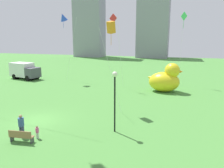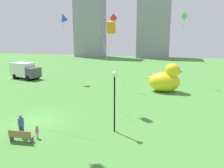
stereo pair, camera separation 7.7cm
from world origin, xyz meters
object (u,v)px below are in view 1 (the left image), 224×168
object	(u,v)px
giant_inflatable_duck	(165,79)
box_truck	(24,71)
park_bench	(21,136)
kite_orange	(111,28)
kite_green	(184,19)
lamppost	(115,89)
kite_red	(114,21)
person_adult	(21,125)
kite_blue	(63,17)
person_child	(37,132)

from	to	relation	value
giant_inflatable_duck	box_truck	distance (m)	24.54
park_bench	kite_orange	xyz separation A→B (m)	(3.74, 9.01, 7.62)
kite_green	lamppost	bearing A→B (deg)	-103.53
park_bench	kite_red	world-z (taller)	kite_red
person_adult	kite_red	distance (m)	19.87
park_bench	person_adult	size ratio (longest dim) A/B	1.03
kite_orange	park_bench	bearing A→B (deg)	-112.57
giant_inflatable_duck	kite_green	size ratio (longest dim) A/B	0.43
person_adult	lamppost	xyz separation A→B (m)	(6.29, 2.84, 2.45)
lamppost	kite_red	distance (m)	16.85
lamppost	kite_green	size ratio (longest dim) A/B	0.43
kite_red	kite_blue	bearing A→B (deg)	168.54
kite_red	lamppost	bearing A→B (deg)	-73.06
park_bench	giant_inflatable_duck	xyz separation A→B (m)	(8.59, 18.09, 1.19)
kite_green	person_child	bearing A→B (deg)	-113.36
person_child	kite_red	bearing A→B (deg)	88.63
park_bench	kite_blue	bearing A→B (deg)	110.82
kite_orange	kite_green	bearing A→B (deg)	65.11
person_adult	box_truck	size ratio (longest dim) A/B	0.28
kite_orange	kite_red	bearing A→B (deg)	105.16
kite_orange	kite_blue	distance (m)	16.43
park_bench	lamppost	distance (m)	7.36
kite_red	kite_blue	xyz separation A→B (m)	(-8.91, 1.81, 0.92)
giant_inflatable_duck	lamppost	xyz separation A→B (m)	(-2.89, -14.45, 1.72)
lamppost	box_truck	size ratio (longest dim) A/B	0.79
box_truck	kite_red	world-z (taller)	kite_red
park_bench	kite_red	size ratio (longest dim) A/B	0.17
giant_inflatable_duck	kite_green	distance (m)	10.05
person_child	kite_orange	world-z (taller)	kite_orange
person_child	park_bench	bearing A→B (deg)	-128.70
person_adult	box_truck	distance (m)	24.78
giant_inflatable_duck	lamppost	size ratio (longest dim) A/B	1.00
kite_red	kite_orange	distance (m)	10.11
lamppost	kite_green	world-z (taller)	kite_green
kite_red	kite_orange	xyz separation A→B (m)	(2.62, -9.67, -1.34)
lamppost	kite_blue	bearing A→B (deg)	128.70
person_adult	person_child	xyz separation A→B (m)	(1.29, 0.07, -0.41)
person_child	kite_green	distance (m)	26.43
box_truck	kite_green	bearing A→B (deg)	7.02
person_adult	kite_green	distance (m)	26.85
lamppost	kite_red	world-z (taller)	kite_red
park_bench	person_child	size ratio (longest dim) A/B	1.83
park_bench	kite_orange	distance (m)	12.38
person_child	kite_orange	size ratio (longest dim) A/B	0.11
park_bench	kite_red	distance (m)	20.75
giant_inflatable_duck	kite_green	world-z (taller)	kite_green
kite_green	kite_blue	bearing A→B (deg)	-170.44
person_child	giant_inflatable_duck	bearing A→B (deg)	65.36
lamppost	kite_orange	size ratio (longest dim) A/B	0.54
park_bench	giant_inflatable_duck	distance (m)	20.06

